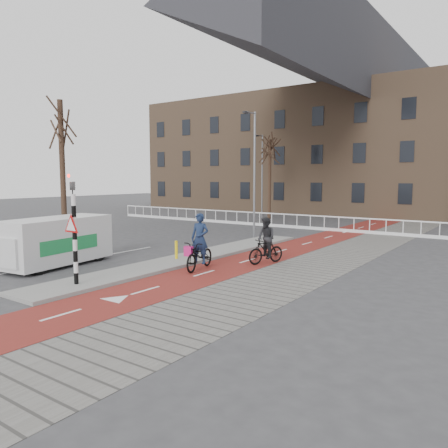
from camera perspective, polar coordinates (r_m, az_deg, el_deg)
The scene contains 15 objects.
ground at distance 15.76m, azimuth -11.47°, elevation -6.96°, with size 120.00×120.00×0.00m, color #38383A.
bike_lane at distance 22.95m, azimuth 9.75°, elevation -2.81°, with size 2.50×60.00×0.01m, color maroon.
sidewalk at distance 21.91m, azimuth 16.39°, elevation -3.40°, with size 3.00×60.00×0.01m, color slate.
curb_island at distance 19.08m, azimuth -4.14°, elevation -4.39°, with size 1.80×16.00×0.12m, color gray.
traffic_signal at distance 14.62m, azimuth -19.03°, elevation -0.27°, with size 0.80×0.80×3.68m.
bollard at distance 18.50m, azimuth -6.25°, elevation -3.36°, with size 0.12×0.12×0.76m, color yellow.
cyclist_near at distance 16.73m, azimuth -3.17°, elevation -3.50°, with size 1.19×2.22×2.17m.
cyclist_far at distance 17.93m, azimuth 5.51°, elevation -2.69°, with size 1.09×1.82×1.90m.
van at distance 18.73m, azimuth -21.05°, elevation -2.02°, with size 2.38×4.68×1.92m.
railing at distance 32.08m, azimuth 4.67°, elevation 0.32°, with size 28.00×0.10×0.99m.
townhouse_row at distance 45.01m, azimuth 16.99°, elevation 11.31°, with size 46.00×10.00×15.90m.
tree_left at distance 27.05m, azimuth -20.34°, elevation 6.65°, with size 0.31×0.31×7.93m, color black.
tree_mid at distance 37.47m, azimuth 5.96°, elevation 5.81°, with size 0.28×0.28×6.71m, color black.
streetlight_near at distance 25.39m, azimuth 3.99°, elevation 6.30°, with size 0.12×0.12×7.24m, color slate.
streetlight_left at distance 38.62m, azimuth 5.00°, elevation 6.19°, with size 0.12×0.12×7.20m, color slate.
Camera 1 is at (11.22, -10.49, 3.53)m, focal length 35.00 mm.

